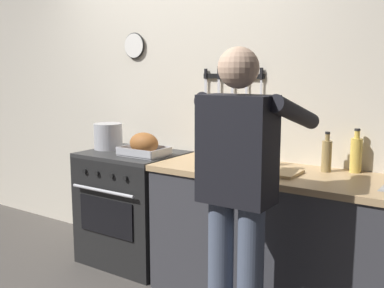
{
  "coord_description": "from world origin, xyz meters",
  "views": [
    {
      "loc": [
        2.16,
        -1.69,
        1.54
      ],
      "look_at": [
        0.45,
        0.85,
        1.05
      ],
      "focal_mm": 42.4,
      "sensor_mm": 36.0,
      "label": 1
    }
  ],
  "objects_px": {
    "roasting_pan": "(144,145)",
    "cutting_board": "(271,171)",
    "stove": "(134,207)",
    "bottle_olive_oil": "(256,151)",
    "stock_pot": "(108,136)",
    "bottle_cooking_oil": "(356,154)",
    "bottle_vinegar": "(327,155)",
    "person_cook": "(239,184)"
  },
  "relations": [
    {
      "from": "roasting_pan",
      "to": "cutting_board",
      "type": "bearing_deg",
      "value": -0.72
    },
    {
      "from": "stove",
      "to": "bottle_olive_oil",
      "type": "relative_size",
      "value": 3.47
    },
    {
      "from": "roasting_pan",
      "to": "stock_pot",
      "type": "height_order",
      "value": "stock_pot"
    },
    {
      "from": "roasting_pan",
      "to": "stock_pot",
      "type": "xyz_separation_m",
      "value": [
        -0.44,
        0.06,
        0.03
      ]
    },
    {
      "from": "bottle_cooking_oil",
      "to": "bottle_vinegar",
      "type": "bearing_deg",
      "value": -152.54
    },
    {
      "from": "roasting_pan",
      "to": "stock_pot",
      "type": "bearing_deg",
      "value": 171.72
    },
    {
      "from": "stove",
      "to": "bottle_olive_oil",
      "type": "distance_m",
      "value": 1.2
    },
    {
      "from": "bottle_cooking_oil",
      "to": "stove",
      "type": "bearing_deg",
      "value": -171.5
    },
    {
      "from": "cutting_board",
      "to": "bottle_vinegar",
      "type": "height_order",
      "value": "bottle_vinegar"
    },
    {
      "from": "stock_pot",
      "to": "bottle_cooking_oil",
      "type": "xyz_separation_m",
      "value": [
        1.93,
        0.24,
        0.01
      ]
    },
    {
      "from": "person_cook",
      "to": "bottle_olive_oil",
      "type": "height_order",
      "value": "person_cook"
    },
    {
      "from": "roasting_pan",
      "to": "bottle_olive_oil",
      "type": "height_order",
      "value": "bottle_olive_oil"
    },
    {
      "from": "roasting_pan",
      "to": "bottle_olive_oil",
      "type": "relative_size",
      "value": 1.36
    },
    {
      "from": "person_cook",
      "to": "roasting_pan",
      "type": "relative_size",
      "value": 4.72
    },
    {
      "from": "roasting_pan",
      "to": "bottle_olive_oil",
      "type": "bearing_deg",
      "value": 7.37
    },
    {
      "from": "cutting_board",
      "to": "stove",
      "type": "bearing_deg",
      "value": 176.84
    },
    {
      "from": "roasting_pan",
      "to": "bottle_vinegar",
      "type": "xyz_separation_m",
      "value": [
        1.33,
        0.22,
        0.03
      ]
    },
    {
      "from": "bottle_olive_oil",
      "to": "bottle_cooking_oil",
      "type": "height_order",
      "value": "bottle_cooking_oil"
    },
    {
      "from": "cutting_board",
      "to": "bottle_cooking_oil",
      "type": "xyz_separation_m",
      "value": [
        0.44,
        0.32,
        0.11
      ]
    },
    {
      "from": "roasting_pan",
      "to": "bottle_cooking_oil",
      "type": "xyz_separation_m",
      "value": [
        1.49,
        0.3,
        0.04
      ]
    },
    {
      "from": "roasting_pan",
      "to": "bottle_vinegar",
      "type": "distance_m",
      "value": 1.35
    },
    {
      "from": "person_cook",
      "to": "roasting_pan",
      "type": "xyz_separation_m",
      "value": [
        -1.12,
        0.57,
        0.03
      ]
    },
    {
      "from": "stock_pot",
      "to": "bottle_vinegar",
      "type": "distance_m",
      "value": 1.78
    },
    {
      "from": "stove",
      "to": "bottle_olive_oil",
      "type": "xyz_separation_m",
      "value": [
        1.06,
        0.06,
        0.56
      ]
    },
    {
      "from": "person_cook",
      "to": "bottle_cooking_oil",
      "type": "distance_m",
      "value": 0.95
    },
    {
      "from": "bottle_olive_oil",
      "to": "bottle_cooking_oil",
      "type": "relative_size",
      "value": 0.92
    },
    {
      "from": "stove",
      "to": "roasting_pan",
      "type": "relative_size",
      "value": 2.56
    },
    {
      "from": "person_cook",
      "to": "cutting_board",
      "type": "height_order",
      "value": "person_cook"
    },
    {
      "from": "stove",
      "to": "bottle_vinegar",
      "type": "bearing_deg",
      "value": 6.26
    },
    {
      "from": "stock_pot",
      "to": "bottle_cooking_oil",
      "type": "relative_size",
      "value": 0.83
    },
    {
      "from": "stove",
      "to": "bottle_cooking_oil",
      "type": "xyz_separation_m",
      "value": [
        1.66,
        0.25,
        0.57
      ]
    },
    {
      "from": "stock_pot",
      "to": "person_cook",
      "type": "bearing_deg",
      "value": -22.16
    },
    {
      "from": "roasting_pan",
      "to": "cutting_board",
      "type": "height_order",
      "value": "roasting_pan"
    },
    {
      "from": "cutting_board",
      "to": "bottle_olive_oil",
      "type": "xyz_separation_m",
      "value": [
        -0.17,
        0.13,
        0.1
      ]
    },
    {
      "from": "roasting_pan",
      "to": "cutting_board",
      "type": "relative_size",
      "value": 0.98
    },
    {
      "from": "person_cook",
      "to": "bottle_cooking_oil",
      "type": "height_order",
      "value": "person_cook"
    },
    {
      "from": "cutting_board",
      "to": "bottle_olive_oil",
      "type": "distance_m",
      "value": 0.23
    },
    {
      "from": "roasting_pan",
      "to": "bottle_cooking_oil",
      "type": "bearing_deg",
      "value": 11.44
    },
    {
      "from": "cutting_board",
      "to": "bottle_olive_oil",
      "type": "height_order",
      "value": "bottle_olive_oil"
    },
    {
      "from": "stock_pot",
      "to": "stove",
      "type": "bearing_deg",
      "value": -2.01
    },
    {
      "from": "roasting_pan",
      "to": "bottle_cooking_oil",
      "type": "relative_size",
      "value": 1.25
    },
    {
      "from": "stove",
      "to": "bottle_olive_oil",
      "type": "bearing_deg",
      "value": 3.3
    }
  ]
}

